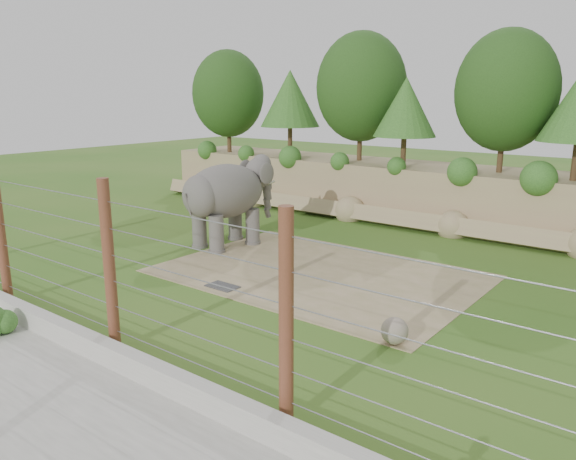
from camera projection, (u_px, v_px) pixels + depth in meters
The scene contains 9 objects.
ground at pixel (246, 296), 16.41m from camera, with size 90.00×90.00×0.00m, color #33671C.
back_embankment at pixel (446, 135), 24.86m from camera, with size 30.00×5.52×8.77m.
dirt_patch at pixel (319, 273), 18.42m from camera, with size 10.00×7.00×0.02m, color #8D8152.
drain_grate at pixel (223, 286), 17.12m from camera, with size 1.00×0.60×0.03m, color #262628.
elephant at pixel (226, 204), 21.46m from camera, with size 1.76×4.10×3.32m, color #58524F, non-canonical shape.
stone_ball at pixel (395, 331), 13.16m from camera, with size 0.65×0.65×0.65m, color gray.
retaining_wall at pixel (96, 347), 12.52m from camera, with size 26.00×0.35×0.50m, color #A4A199.
walkway at pixel (8, 394), 11.04m from camera, with size 26.00×4.00×0.01m, color #A4A199.
barrier_fence at pixel (109, 267), 12.49m from camera, with size 20.26×0.26×4.00m.
Camera 1 is at (10.46, -11.49, 5.76)m, focal length 35.00 mm.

